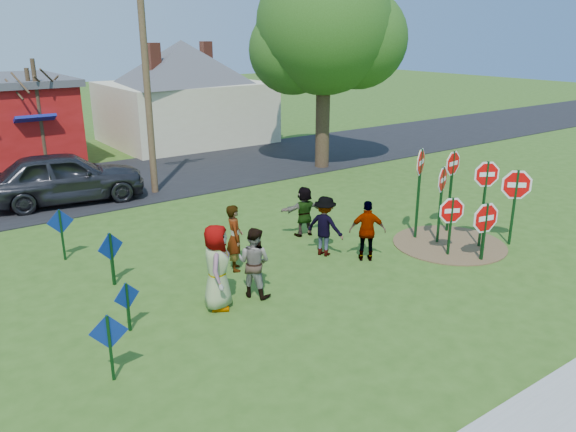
{
  "coord_description": "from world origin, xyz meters",
  "views": [
    {
      "loc": [
        -8.13,
        -10.51,
        5.87
      ],
      "look_at": [
        0.24,
        1.05,
        1.14
      ],
      "focal_mm": 35.0,
      "sensor_mm": 36.0,
      "label": 1
    }
  ],
  "objects_px": {
    "person_a": "(217,267)",
    "person_b": "(235,238)",
    "stop_sign_b": "(420,171)",
    "leafy_tree": "(327,33)",
    "stop_sign_a": "(451,215)",
    "stop_sign_d": "(452,171)",
    "suv": "(65,177)",
    "stop_sign_c": "(486,184)",
    "utility_pole": "(147,80)"
  },
  "relations": [
    {
      "from": "person_a",
      "to": "stop_sign_d",
      "type": "bearing_deg",
      "value": -54.97
    },
    {
      "from": "stop_sign_c",
      "to": "leafy_tree",
      "type": "height_order",
      "value": "leafy_tree"
    },
    {
      "from": "stop_sign_a",
      "to": "stop_sign_c",
      "type": "bearing_deg",
      "value": 19.39
    },
    {
      "from": "stop_sign_b",
      "to": "person_b",
      "type": "bearing_deg",
      "value": 141.31
    },
    {
      "from": "stop_sign_b",
      "to": "utility_pole",
      "type": "distance_m",
      "value": 10.34
    },
    {
      "from": "stop_sign_c",
      "to": "utility_pole",
      "type": "bearing_deg",
      "value": 144.92
    },
    {
      "from": "person_a",
      "to": "person_b",
      "type": "distance_m",
      "value": 2.11
    },
    {
      "from": "person_b",
      "to": "suv",
      "type": "height_order",
      "value": "suv"
    },
    {
      "from": "person_a",
      "to": "suv",
      "type": "relative_size",
      "value": 0.36
    },
    {
      "from": "stop_sign_d",
      "to": "person_b",
      "type": "xyz_separation_m",
      "value": [
        -6.73,
        1.32,
        -1.04
      ]
    },
    {
      "from": "stop_sign_c",
      "to": "leafy_tree",
      "type": "distance_m",
      "value": 11.33
    },
    {
      "from": "person_a",
      "to": "suv",
      "type": "bearing_deg",
      "value": 35.73
    },
    {
      "from": "stop_sign_a",
      "to": "utility_pole",
      "type": "xyz_separation_m",
      "value": [
        -3.99,
        10.6,
        3.01
      ]
    },
    {
      "from": "stop_sign_c",
      "to": "utility_pole",
      "type": "height_order",
      "value": "utility_pole"
    },
    {
      "from": "stop_sign_a",
      "to": "stop_sign_d",
      "type": "xyz_separation_m",
      "value": [
        1.52,
        1.27,
        0.74
      ]
    },
    {
      "from": "stop_sign_c",
      "to": "stop_sign_d",
      "type": "xyz_separation_m",
      "value": [
        0.3,
        1.38,
        0.06
      ]
    },
    {
      "from": "stop_sign_c",
      "to": "stop_sign_a",
      "type": "bearing_deg",
      "value": -156.38
    },
    {
      "from": "stop_sign_b",
      "to": "stop_sign_c",
      "type": "distance_m",
      "value": 1.82
    },
    {
      "from": "stop_sign_c",
      "to": "suv",
      "type": "xyz_separation_m",
      "value": [
        -8.27,
        11.3,
        -0.89
      ]
    },
    {
      "from": "stop_sign_c",
      "to": "leafy_tree",
      "type": "relative_size",
      "value": 0.29
    },
    {
      "from": "stop_sign_a",
      "to": "stop_sign_c",
      "type": "distance_m",
      "value": 1.4
    },
    {
      "from": "leafy_tree",
      "to": "suv",
      "type": "bearing_deg",
      "value": 174.69
    },
    {
      "from": "stop_sign_d",
      "to": "suv",
      "type": "xyz_separation_m",
      "value": [
        -8.57,
        9.92,
        -0.96
      ]
    },
    {
      "from": "leafy_tree",
      "to": "person_b",
      "type": "bearing_deg",
      "value": -140.5
    },
    {
      "from": "stop_sign_b",
      "to": "person_a",
      "type": "relative_size",
      "value": 1.46
    },
    {
      "from": "stop_sign_b",
      "to": "leafy_tree",
      "type": "distance_m",
      "value": 10.17
    },
    {
      "from": "stop_sign_b",
      "to": "utility_pole",
      "type": "height_order",
      "value": "utility_pole"
    },
    {
      "from": "stop_sign_b",
      "to": "person_a",
      "type": "distance_m",
      "value": 6.98
    },
    {
      "from": "person_b",
      "to": "utility_pole",
      "type": "distance_m",
      "value": 8.76
    },
    {
      "from": "stop_sign_c",
      "to": "person_b",
      "type": "distance_m",
      "value": 7.05
    },
    {
      "from": "stop_sign_d",
      "to": "utility_pole",
      "type": "xyz_separation_m",
      "value": [
        -5.51,
        9.33,
        2.28
      ]
    },
    {
      "from": "stop_sign_b",
      "to": "person_b",
      "type": "distance_m",
      "value": 5.75
    },
    {
      "from": "stop_sign_a",
      "to": "stop_sign_b",
      "type": "height_order",
      "value": "stop_sign_b"
    },
    {
      "from": "person_a",
      "to": "person_b",
      "type": "bearing_deg",
      "value": -8.0
    },
    {
      "from": "utility_pole",
      "to": "suv",
      "type": "bearing_deg",
      "value": 169.21
    },
    {
      "from": "person_b",
      "to": "stop_sign_d",
      "type": "bearing_deg",
      "value": -78.29
    },
    {
      "from": "stop_sign_c",
      "to": "suv",
      "type": "height_order",
      "value": "stop_sign_c"
    },
    {
      "from": "stop_sign_b",
      "to": "suv",
      "type": "xyz_separation_m",
      "value": [
        -7.33,
        9.75,
        -1.1
      ]
    },
    {
      "from": "stop_sign_d",
      "to": "leafy_tree",
      "type": "bearing_deg",
      "value": 66.87
    },
    {
      "from": "stop_sign_a",
      "to": "person_a",
      "type": "relative_size",
      "value": 0.91
    },
    {
      "from": "stop_sign_a",
      "to": "leafy_tree",
      "type": "xyz_separation_m",
      "value": [
        3.97,
        10.16,
        4.58
      ]
    },
    {
      "from": "suv",
      "to": "utility_pole",
      "type": "relative_size",
      "value": 0.67
    },
    {
      "from": "leafy_tree",
      "to": "stop_sign_a",
      "type": "bearing_deg",
      "value": -111.33
    },
    {
      "from": "stop_sign_b",
      "to": "stop_sign_d",
      "type": "distance_m",
      "value": 1.25
    },
    {
      "from": "stop_sign_b",
      "to": "stop_sign_d",
      "type": "relative_size",
      "value": 1.08
    },
    {
      "from": "utility_pole",
      "to": "leafy_tree",
      "type": "height_order",
      "value": "leafy_tree"
    },
    {
      "from": "stop_sign_a",
      "to": "suv",
      "type": "xyz_separation_m",
      "value": [
        -7.05,
        11.18,
        -0.22
      ]
    },
    {
      "from": "stop_sign_b",
      "to": "stop_sign_c",
      "type": "xyz_separation_m",
      "value": [
        0.93,
        -1.55,
        -0.21
      ]
    },
    {
      "from": "stop_sign_b",
      "to": "leafy_tree",
      "type": "xyz_separation_m",
      "value": [
        3.68,
        8.73,
        3.7
      ]
    },
    {
      "from": "person_b",
      "to": "leafy_tree",
      "type": "distance_m",
      "value": 12.87
    }
  ]
}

